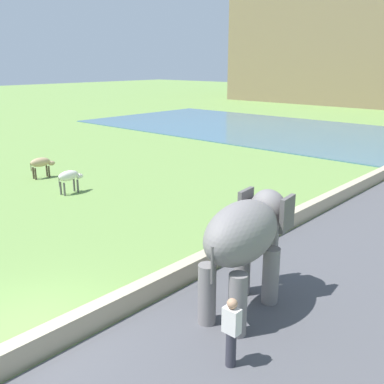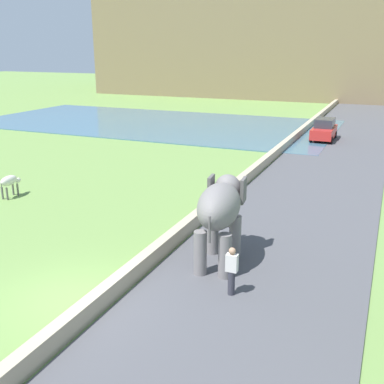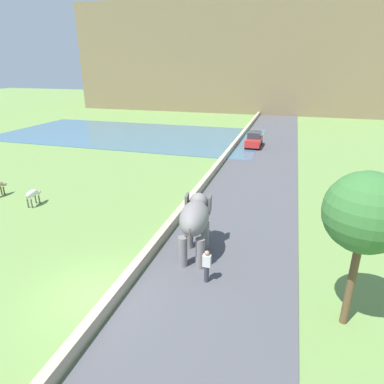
# 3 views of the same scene
# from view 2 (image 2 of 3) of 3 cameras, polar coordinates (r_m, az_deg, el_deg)

# --- Properties ---
(ground_plane) EXTENTS (220.00, 220.00, 0.00)m
(ground_plane) POSITION_cam_2_polar(r_m,az_deg,el_deg) (15.12, -14.87, -12.56)
(ground_plane) COLOR #6B8E47
(road_surface) EXTENTS (7.00, 120.00, 0.06)m
(road_surface) POSITION_cam_2_polar(r_m,az_deg,el_deg) (31.20, 16.23, 2.96)
(road_surface) COLOR #4C4C51
(road_surface) RESTS_ON ground
(barrier_wall) EXTENTS (0.40, 110.00, 0.61)m
(barrier_wall) POSITION_cam_2_polar(r_m,az_deg,el_deg) (29.90, 8.53, 3.40)
(barrier_wall) COLOR tan
(barrier_wall) RESTS_ON ground
(lake) EXTENTS (36.00, 18.00, 0.08)m
(lake) POSITION_cam_2_polar(r_m,az_deg,el_deg) (48.17, -4.89, 8.46)
(lake) COLOR #426B84
(lake) RESTS_ON ground
(hill_distant) EXTENTS (64.00, 28.00, 21.26)m
(hill_distant) POSITION_cam_2_polar(r_m,az_deg,el_deg) (82.40, 13.92, 19.08)
(hill_distant) COLOR #7F6B4C
(hill_distant) RESTS_ON ground
(elephant) EXTENTS (1.73, 3.55, 2.99)m
(elephant) POSITION_cam_2_polar(r_m,az_deg,el_deg) (16.09, 3.51, -2.15)
(elephant) COLOR slate
(elephant) RESTS_ON ground
(person_beside_elephant) EXTENTS (0.36, 0.22, 1.63)m
(person_beside_elephant) POSITION_cam_2_polar(r_m,az_deg,el_deg) (14.44, 4.89, -9.57)
(person_beside_elephant) COLOR #33333D
(person_beside_elephant) RESTS_ON ground
(car_red) EXTENTS (1.80, 4.00, 1.80)m
(car_red) POSITION_cam_2_polar(r_m,az_deg,el_deg) (40.27, 15.90, 7.37)
(car_red) COLOR red
(car_red) RESTS_ON ground
(cow_white) EXTENTS (0.48, 1.39, 1.15)m
(cow_white) POSITION_cam_2_polar(r_m,az_deg,el_deg) (25.52, -21.47, 1.20)
(cow_white) COLOR silver
(cow_white) RESTS_ON ground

